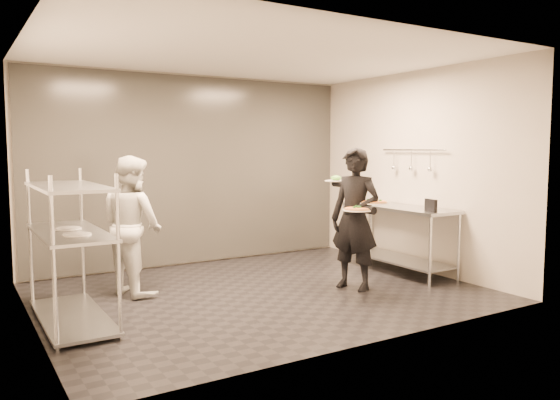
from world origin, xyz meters
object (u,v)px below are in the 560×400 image
chef (132,225)px  pizza_plate_near (357,209)px  pos_monitor (431,205)px  bottle_clear (362,195)px  pizza_plate_far (374,202)px  waiter (355,219)px  bottle_dark (364,193)px  bottle_green (374,196)px  pass_rack (70,246)px  salad_plate (336,179)px  prep_counter (397,227)px

chef → pizza_plate_near: (2.26, -1.39, 0.19)m
pos_monitor → bottle_clear: (0.15, 1.52, 0.01)m
pizza_plate_near → bottle_clear: size_ratio=1.91×
chef → pizza_plate_far: size_ratio=4.68×
pizza_plate_near → waiter: bearing=57.7°
bottle_clear → bottle_dark: bearing=0.0°
waiter → pos_monitor: size_ratio=7.70×
waiter → pizza_plate_near: (-0.13, -0.20, 0.14)m
waiter → bottle_green: bearing=106.4°
bottle_green → bottle_dark: 0.53m
pass_rack → pizza_plate_near: size_ratio=4.53×
bottle_clear → bottle_dark: 0.04m
waiter → pizza_plate_near: waiter is taller
chef → bottle_green: bearing=-114.6°
chef → salad_plate: chef is taller
pizza_plate_near → bottle_green: bearing=41.5°
waiter → bottle_dark: (1.17, 1.24, 0.17)m
salad_plate → bottle_green: (0.99, 0.42, -0.29)m
prep_counter → bottle_dark: bearing=86.2°
salad_plate → waiter: bearing=-82.8°
waiter → bottle_green: 1.22m
pizza_plate_far → pizza_plate_near: bearing=-175.5°
pass_rack → salad_plate: (3.17, -0.10, 0.56)m
chef → pos_monitor: bearing=-130.7°
chef → pizza_plate_far: (2.53, -1.37, 0.26)m
pos_monitor → bottle_clear: size_ratio=1.21×
waiter → chef: waiter is taller
pass_rack → chef: chef is taller
pizza_plate_near → bottle_dark: bottle_dark is taller
prep_counter → bottle_green: bottle_green is taller
pos_monitor → pizza_plate_near: bearing=-170.7°
prep_counter → waiter: (-1.11, -0.44, 0.24)m
salad_plate → pos_monitor: size_ratio=1.27×
pizza_plate_near → pos_monitor: (1.12, -0.09, -0.01)m
bottle_clear → bottle_dark: bottle_dark is taller
pizza_plate_near → bottle_green: 1.44m
pos_monitor → bottle_green: (-0.04, 1.04, 0.04)m
prep_counter → chef: bearing=167.8°
prep_counter → waiter: 1.22m
waiter → bottle_green: size_ratio=7.22×
pass_rack → pizza_plate_near: pass_rack is taller
waiter → pos_monitor: (0.99, -0.28, 0.14)m
pizza_plate_near → bottle_green: size_ratio=1.47×
pizza_plate_near → salad_plate: bearing=81.1°
chef → pizza_plate_far: bearing=-135.6°
chef → pizza_plate_near: size_ratio=4.63×
pass_rack → pos_monitor: size_ratio=7.12×
prep_counter → salad_plate: salad_plate is taller
pos_monitor → prep_counter: bearing=94.2°
waiter → bottle_clear: 1.69m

